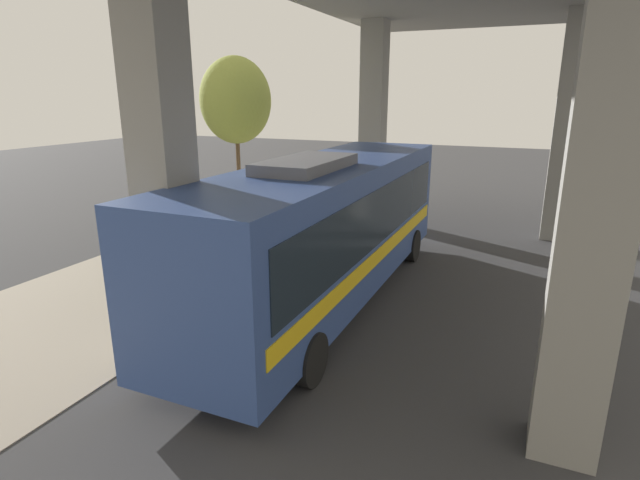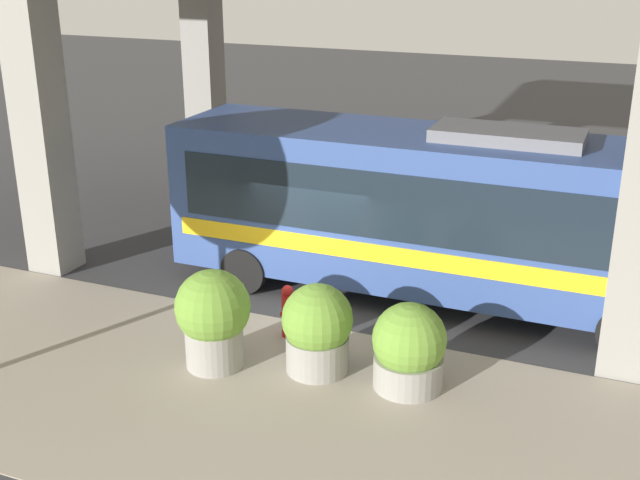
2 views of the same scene
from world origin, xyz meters
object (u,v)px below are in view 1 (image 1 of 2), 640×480
object	(u,v)px
planter_back	(228,241)
planter_middle	(244,222)
fire_hydrant	(273,244)
planter_front	(197,259)
street_tree_near	(236,101)
bus	(327,223)

from	to	relation	value
planter_back	planter_middle	bearing A→B (deg)	106.91
fire_hydrant	planter_front	size ratio (longest dim) A/B	0.70
planter_middle	street_tree_near	xyz separation A→B (m)	(-2.74, 4.04, 3.86)
planter_back	street_tree_near	world-z (taller)	street_tree_near
planter_front	planter_middle	size ratio (longest dim) A/B	0.84
bus	fire_hydrant	bearing A→B (deg)	141.17
fire_hydrant	street_tree_near	xyz separation A→B (m)	(-4.24, 4.77, 4.28)
planter_back	bus	bearing A→B (deg)	-18.22
planter_front	planter_back	xyz separation A→B (m)	(-0.07, 1.62, 0.08)
planter_back	street_tree_near	bearing A→B (deg)	119.54
planter_middle	street_tree_near	size ratio (longest dim) A/B	0.27
fire_hydrant	planter_front	bearing A→B (deg)	-108.83
planter_middle	planter_back	size ratio (longest dim) A/B	1.12
bus	street_tree_near	bearing A→B (deg)	135.05
fire_hydrant	planter_middle	xyz separation A→B (m)	(-1.49, 0.73, 0.41)
bus	planter_middle	bearing A→B (deg)	145.21
planter_front	planter_back	bearing A→B (deg)	92.38
bus	fire_hydrant	size ratio (longest dim) A/B	10.70
street_tree_near	planter_front	bearing A→B (deg)	-65.69
planter_middle	planter_back	bearing A→B (deg)	-73.09
bus	planter_back	bearing A→B (deg)	161.78
street_tree_near	bus	bearing A→B (deg)	-44.95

